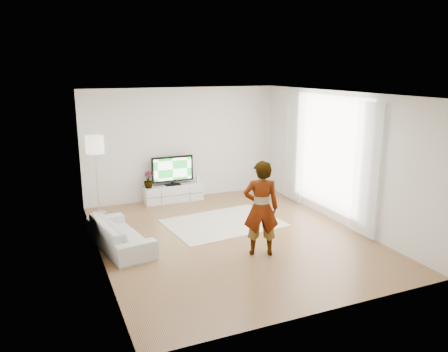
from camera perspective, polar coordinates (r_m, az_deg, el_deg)
name	(u,v)px	position (r m, az deg, el deg)	size (l,w,h in m)	color
floor	(231,237)	(8.73, 0.91, -7.96)	(6.00, 6.00, 0.00)	#997645
ceiling	(232,94)	(8.12, 0.99, 10.71)	(6.00, 6.00, 0.00)	white
wall_left	(96,181)	(7.67, -16.37, -0.64)	(0.02, 6.00, 2.80)	silver
wall_right	(339,158)	(9.59, 14.74, 2.30)	(0.02, 6.00, 2.80)	silver
wall_back	(183,144)	(11.07, -5.40, 4.21)	(5.00, 0.02, 2.80)	silver
wall_front	(326,216)	(5.81, 13.13, -5.07)	(5.00, 0.02, 2.80)	silver
window	(329,153)	(9.80, 13.60, 2.91)	(0.01, 2.60, 2.50)	white
curtain_near	(367,170)	(8.78, 18.16, 0.69)	(0.04, 0.70, 2.60)	white
curtain_far	(294,148)	(10.83, 9.15, 3.60)	(0.04, 0.70, 2.60)	white
media_console	(173,193)	(11.02, -6.62, -2.25)	(1.46, 0.42, 0.41)	white
television	(172,170)	(10.89, -6.75, 0.84)	(1.05, 0.21, 0.73)	black
game_console	(197,179)	(11.13, -3.50, -0.35)	(0.06, 0.16, 0.21)	white
potted_plant	(148,180)	(10.76, -9.85, -0.51)	(0.23, 0.23, 0.40)	#3F7238
rug	(223,223)	(9.47, -0.08, -6.14)	(2.36, 1.70, 0.01)	beige
player	(261,208)	(7.69, 4.86, -4.21)	(0.62, 0.41, 1.71)	#334772
sofa	(120,234)	(8.38, -13.40, -7.37)	(1.84, 0.72, 0.54)	beige
floor_lamp	(95,148)	(10.12, -16.50, 3.52)	(0.40, 0.40, 1.80)	silver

